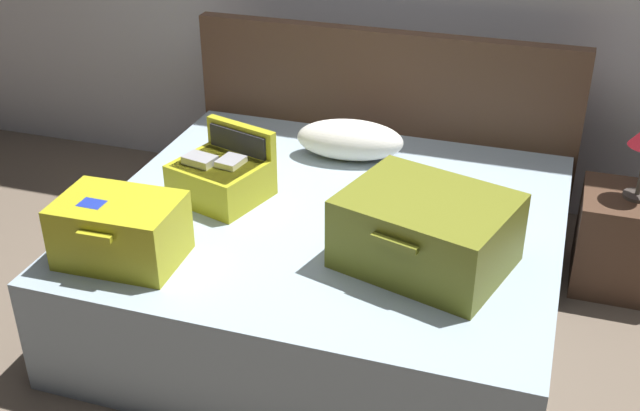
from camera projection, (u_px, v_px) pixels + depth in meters
name	position (u px, v px, depth m)	size (l,w,h in m)	color
ground_plane	(299.00, 365.00, 3.21)	(12.00, 12.00, 0.00)	#6B5B4C
bed	(329.00, 262.00, 3.42)	(1.88, 1.70, 0.49)	#99ADBC
headboard	(382.00, 127.00, 4.04)	(1.91, 0.08, 1.00)	#4C3323
hard_case_large	(426.00, 231.00, 2.90)	(0.69, 0.60, 0.28)	olive
hard_case_medium	(120.00, 230.00, 2.94)	(0.45, 0.34, 0.24)	gold
hard_case_small	(222.00, 176.00, 3.37)	(0.43, 0.41, 0.29)	gold
pillow_near_headboard	(350.00, 140.00, 3.71)	(0.50, 0.24, 0.18)	white
nightstand	(627.00, 241.00, 3.60)	(0.44, 0.40, 0.45)	#4C3323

